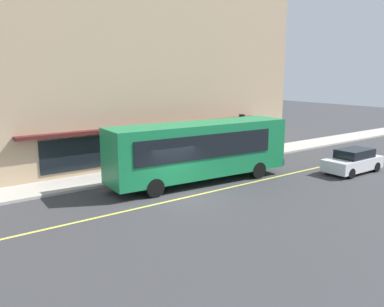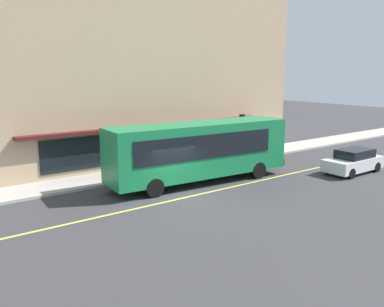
{
  "view_description": "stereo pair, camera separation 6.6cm",
  "coord_description": "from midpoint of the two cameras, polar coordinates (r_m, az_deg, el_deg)",
  "views": [
    {
      "loc": [
        -11.38,
        -16.05,
        6.37
      ],
      "look_at": [
        2.54,
        2.62,
        1.6
      ],
      "focal_mm": 37.49,
      "sensor_mm": 36.0,
      "label": 1
    },
    {
      "loc": [
        -11.33,
        -16.09,
        6.37
      ],
      "look_at": [
        2.54,
        2.62,
        1.6
      ],
      "focal_mm": 37.49,
      "sensor_mm": 36.0,
      "label": 2
    }
  ],
  "objects": [
    {
      "name": "ground",
      "position": [
        20.68,
        -1.25,
        -6.37
      ],
      "size": [
        120.0,
        120.0,
        0.0
      ],
      "primitive_type": "plane",
      "color": "#38383A"
    },
    {
      "name": "sidewalk",
      "position": [
        25.32,
        -8.71,
        -2.95
      ],
      "size": [
        80.0,
        2.73,
        0.15
      ],
      "primitive_type": "cube",
      "color": "#B2ADA3",
      "rests_on": "ground"
    },
    {
      "name": "lane_centre_stripe",
      "position": [
        20.68,
        -1.25,
        -6.36
      ],
      "size": [
        36.0,
        0.16,
        0.01
      ],
      "primitive_type": "cube",
      "color": "#D8D14C",
      "rests_on": "ground"
    },
    {
      "name": "bus",
      "position": [
        23.13,
        1.26,
        0.65
      ],
      "size": [
        11.28,
        3.32,
        3.5
      ],
      "color": "#197F47",
      "rests_on": "ground"
    },
    {
      "name": "pedestrian_near_storefront",
      "position": [
        28.65,
        5.01,
        1.17
      ],
      "size": [
        0.34,
        0.34,
        1.77
      ],
      "color": "black",
      "rests_on": "sidewalk"
    },
    {
      "name": "car_white",
      "position": [
        27.65,
        22.02,
        -1.03
      ],
      "size": [
        4.31,
        1.89,
        1.52
      ],
      "color": "white",
      "rests_on": "ground"
    },
    {
      "name": "storefront_building",
      "position": [
        30.74,
        -9.61,
        14.18
      ],
      "size": [
        25.84,
        8.99,
        15.72
      ],
      "color": "tan",
      "rests_on": "ground"
    },
    {
      "name": "traffic_light",
      "position": [
        29.32,
        7.25,
        3.96
      ],
      "size": [
        0.3,
        0.52,
        3.2
      ],
      "color": "#2D2D33",
      "rests_on": "sidewalk"
    }
  ]
}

